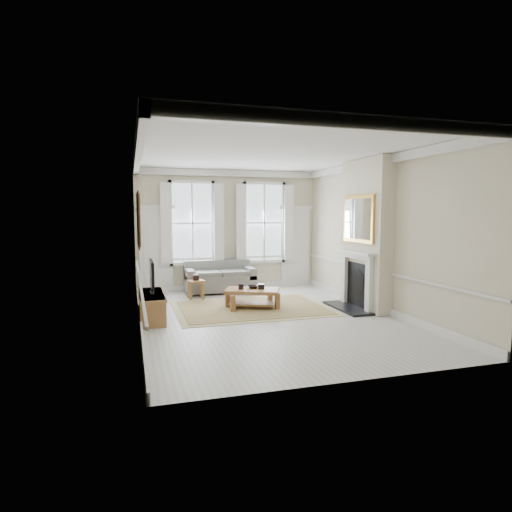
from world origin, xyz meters
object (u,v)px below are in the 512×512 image
object	(u,v)px
side_table	(196,284)
coffee_table	(252,292)
tv_stand	(151,306)
sofa	(220,279)

from	to	relation	value
side_table	coffee_table	distance (m)	1.80
tv_stand	coffee_table	bearing A→B (deg)	9.84
coffee_table	tv_stand	xyz separation A→B (m)	(-2.27, -0.39, -0.10)
side_table	tv_stand	distance (m)	2.19
coffee_table	tv_stand	size ratio (longest dim) A/B	0.91
side_table	tv_stand	xyz separation A→B (m)	(-1.19, -1.83, -0.11)
coffee_table	side_table	bearing A→B (deg)	149.49
sofa	side_table	world-z (taller)	sofa
sofa	tv_stand	bearing A→B (deg)	-126.90
sofa	coffee_table	xyz separation A→B (m)	(0.31, -2.22, 0.01)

